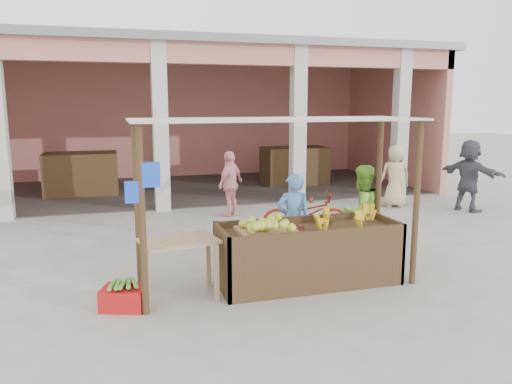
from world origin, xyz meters
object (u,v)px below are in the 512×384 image
object	(u,v)px
vendor_green	(361,210)
side_table	(179,249)
vendor_blue	(293,217)
fruit_stall	(308,256)
motorcycle	(305,213)
red_crate	(124,298)

from	to	relation	value
vendor_green	side_table	bearing A→B (deg)	5.58
vendor_blue	vendor_green	size ratio (longest dim) A/B	0.96
fruit_stall	motorcycle	bearing A→B (deg)	68.99
vendor_green	red_crate	bearing A→B (deg)	5.66
motorcycle	fruit_stall	bearing A→B (deg)	173.26
side_table	vendor_blue	world-z (taller)	vendor_blue
side_table	vendor_green	bearing A→B (deg)	3.90
red_crate	motorcycle	bearing A→B (deg)	56.29
fruit_stall	vendor_green	distance (m)	1.59
red_crate	vendor_blue	xyz separation A→B (m)	(2.66, 0.97, 0.66)
side_table	vendor_blue	bearing A→B (deg)	10.90
side_table	fruit_stall	bearing A→B (deg)	-10.88
motorcycle	red_crate	bearing A→B (deg)	140.77
motorcycle	vendor_blue	bearing A→B (deg)	166.34
vendor_green	fruit_stall	bearing A→B (deg)	23.67
vendor_green	motorcycle	size ratio (longest dim) A/B	0.94
vendor_blue	motorcycle	world-z (taller)	vendor_blue
red_crate	vendor_green	bearing A→B (deg)	34.67
fruit_stall	vendor_green	xyz separation A→B (m)	(1.28, 0.83, 0.44)
fruit_stall	side_table	distance (m)	1.88
side_table	vendor_green	distance (m)	3.25
fruit_stall	vendor_blue	distance (m)	0.87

